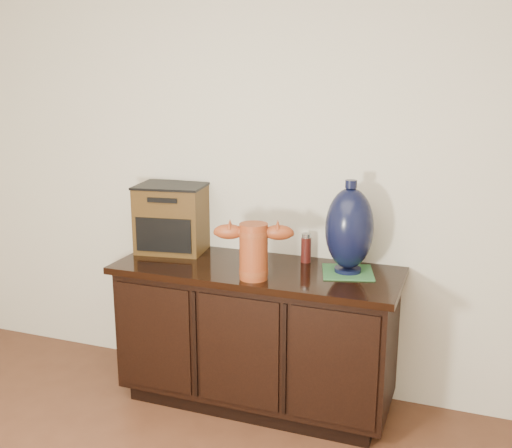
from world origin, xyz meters
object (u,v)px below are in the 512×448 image
at_px(sideboard, 257,334).
at_px(lamp_base, 349,229).
at_px(terracotta_vessel, 254,248).
at_px(tv_radio, 172,218).
at_px(spray_can, 306,248).

bearing_deg(sideboard, lamp_base, 9.39).
bearing_deg(terracotta_vessel, tv_radio, 136.55).
distance_m(terracotta_vessel, spray_can, 0.39).
height_order(tv_radio, spray_can, tv_radio).
bearing_deg(lamp_base, terracotta_vessel, -149.22).
height_order(terracotta_vessel, spray_can, terracotta_vessel).
bearing_deg(lamp_base, sideboard, -170.61).
distance_m(tv_radio, spray_can, 0.76).
height_order(terracotta_vessel, lamp_base, lamp_base).
bearing_deg(sideboard, spray_can, 39.86).
height_order(sideboard, lamp_base, lamp_base).
xyz_separation_m(sideboard, lamp_base, (0.45, 0.07, 0.59)).
distance_m(sideboard, terracotta_vessel, 0.55).
relative_size(sideboard, tv_radio, 3.57).
distance_m(lamp_base, spray_can, 0.30).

